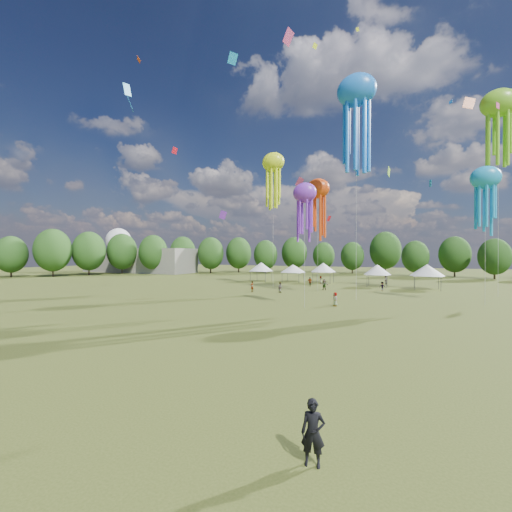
% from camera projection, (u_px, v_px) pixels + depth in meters
% --- Properties ---
extents(ground, '(300.00, 300.00, 0.00)m').
position_uv_depth(ground, '(165.00, 387.00, 15.04)').
color(ground, '#384416').
rests_on(ground, ground).
extents(observer_main, '(0.77, 0.58, 1.92)m').
position_uv_depth(observer_main, '(313.00, 433.00, 9.42)').
color(observer_main, black).
rests_on(observer_main, ground).
extents(spectator_near, '(1.03, 0.98, 1.67)m').
position_uv_depth(spectator_near, '(280.00, 287.00, 51.77)').
color(spectator_near, gray).
rests_on(spectator_near, ground).
extents(spectators_far, '(20.02, 33.39, 1.86)m').
position_uv_depth(spectators_far, '(337.00, 284.00, 56.99)').
color(spectators_far, gray).
rests_on(spectators_far, ground).
extents(festival_tents, '(38.55, 11.14, 4.40)m').
position_uv_depth(festival_tents, '(332.00, 268.00, 66.35)').
color(festival_tents, '#47474C').
rests_on(festival_tents, ground).
extents(show_kites, '(39.34, 23.53, 30.36)m').
position_uv_depth(show_kites, '(372.00, 149.00, 48.07)').
color(show_kites, '#E3410E').
rests_on(show_kites, ground).
extents(small_kites, '(76.66, 59.03, 43.49)m').
position_uv_depth(small_kites, '(332.00, 108.00, 52.93)').
color(small_kites, '#E3410E').
rests_on(small_kites, ground).
extents(treeline, '(201.57, 95.24, 13.43)m').
position_uv_depth(treeline, '(336.00, 253.00, 73.51)').
color(treeline, '#38281C').
rests_on(treeline, ground).
extents(hangar, '(40.00, 12.00, 8.00)m').
position_uv_depth(hangar, '(139.00, 261.00, 110.37)').
color(hangar, gray).
rests_on(hangar, ground).
extents(radome, '(9.00, 9.00, 16.00)m').
position_uv_depth(radome, '(119.00, 244.00, 122.42)').
color(radome, white).
rests_on(radome, ground).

